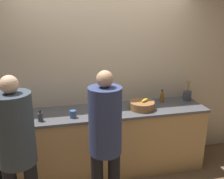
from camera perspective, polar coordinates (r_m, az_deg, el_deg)
wall_back at (r=3.58m, az=-1.99°, el=2.73°), size 5.20×0.06×2.60m
counter at (r=3.59m, az=-0.83°, el=-11.53°), size 2.69×0.67×0.93m
person_left at (r=2.57m, az=-21.02°, el=-11.51°), size 0.36×0.36×1.66m
person_center at (r=2.58m, az=-1.54°, el=-10.51°), size 0.34×0.34×1.66m
fruit_bowl at (r=3.42m, az=6.90°, el=-3.61°), size 0.34×0.34×0.14m
utensil_crock at (r=3.90m, az=16.82°, el=-1.25°), size 0.12×0.12×0.30m
bottle_amber at (r=3.72m, az=11.34°, el=-1.75°), size 0.06×0.06×0.19m
bottle_dark at (r=3.14m, az=-16.05°, el=-6.02°), size 0.06×0.06×0.14m
cup_blue at (r=3.16m, az=-8.91°, el=-5.57°), size 0.08×0.08×0.09m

